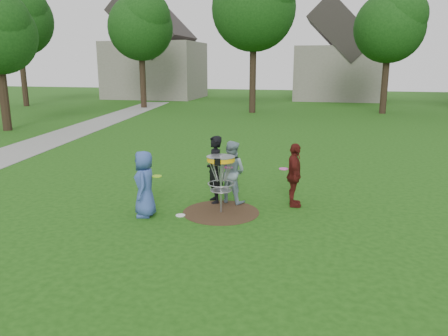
% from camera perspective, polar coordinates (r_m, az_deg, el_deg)
% --- Properties ---
extents(ground, '(100.00, 100.00, 0.00)m').
position_cam_1_polar(ground, '(10.30, -0.39, -5.80)').
color(ground, '#19470F').
rests_on(ground, ground).
extents(dirt_patch, '(1.80, 1.80, 0.01)m').
position_cam_1_polar(dirt_patch, '(10.30, -0.39, -5.77)').
color(dirt_patch, '#47331E').
rests_on(dirt_patch, ground).
extents(concrete_path, '(7.75, 39.92, 0.02)m').
position_cam_1_polar(concrete_path, '(21.63, -21.55, 3.50)').
color(concrete_path, '#9E9E99').
rests_on(concrete_path, ground).
extents(player_blue, '(0.67, 0.84, 1.51)m').
position_cam_1_polar(player_blue, '(10.02, -10.34, -2.05)').
color(player_blue, '#38539B').
rests_on(player_blue, ground).
extents(player_black, '(0.64, 0.73, 1.69)m').
position_cam_1_polar(player_black, '(10.83, -1.22, -0.19)').
color(player_black, black).
rests_on(player_black, ground).
extents(player_grey, '(0.91, 0.80, 1.56)m').
position_cam_1_polar(player_grey, '(10.85, 0.96, -0.49)').
color(player_grey, '#7E97A3').
rests_on(player_grey, ground).
extents(player_maroon, '(0.49, 0.95, 1.56)m').
position_cam_1_polar(player_maroon, '(10.66, 9.16, -0.93)').
color(player_maroon, '#551713').
rests_on(player_maroon, ground).
extents(disc_on_grass, '(0.22, 0.22, 0.02)m').
position_cam_1_polar(disc_on_grass, '(10.12, -5.70, -6.18)').
color(disc_on_grass, white).
rests_on(disc_on_grass, ground).
extents(disc_golf_basket, '(0.66, 0.67, 1.38)m').
position_cam_1_polar(disc_golf_basket, '(10.01, -0.40, -0.28)').
color(disc_golf_basket, '#9EA0A5').
rests_on(disc_golf_basket, ground).
extents(held_discs, '(2.95, 1.48, 0.12)m').
position_cam_1_polar(held_discs, '(10.33, -0.23, -0.14)').
color(held_discs, '#A8F01A').
rests_on(held_discs, ground).
extents(tree_row, '(51.20, 17.42, 9.90)m').
position_cam_1_polar(tree_row, '(30.30, 10.38, 18.57)').
color(tree_row, '#38281C').
rests_on(tree_row, ground).
extents(house_row, '(44.50, 10.65, 11.62)m').
position_cam_1_polar(house_row, '(42.59, 17.28, 13.87)').
color(house_row, gray).
rests_on(house_row, ground).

